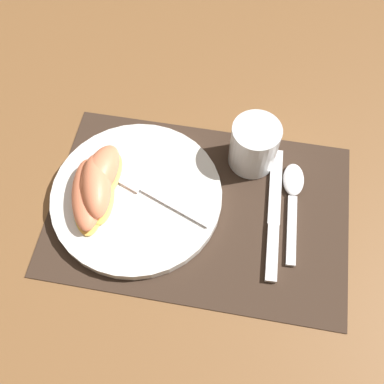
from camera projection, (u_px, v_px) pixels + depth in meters
The scene contains 10 objects.
ground_plane at pixel (199, 209), 0.70m from camera, with size 3.00×3.00×0.00m, color brown.
placemat at pixel (199, 209), 0.70m from camera, with size 0.46×0.30×0.00m.
plate at pixel (137, 194), 0.70m from camera, with size 0.27×0.27×0.02m.
juice_glass at pixel (254, 147), 0.71m from camera, with size 0.08×0.08×0.08m.
knife at pixel (274, 215), 0.69m from camera, with size 0.03×0.23×0.01m.
spoon at pixel (293, 192), 0.71m from camera, with size 0.04×0.17×0.01m.
fork at pixel (147, 189), 0.69m from camera, with size 0.19×0.09×0.00m.
citrus_wedge_0 at pixel (100, 175), 0.68m from camera, with size 0.07×0.11×0.05m.
citrus_wedge_1 at pixel (97, 187), 0.67m from camera, with size 0.08×0.12×0.05m.
citrus_wedge_2 at pixel (88, 194), 0.67m from camera, with size 0.08×0.14×0.03m.
Camera 1 is at (0.04, -0.30, 0.63)m, focal length 42.00 mm.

